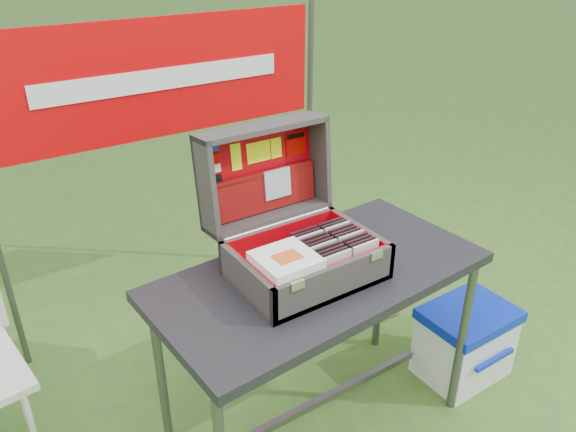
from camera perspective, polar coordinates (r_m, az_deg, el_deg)
table at (r=2.34m, az=3.01°, el=-13.73°), size 1.30×0.71×0.79m
table_top at (r=2.11m, az=3.26°, el=-6.06°), size 1.30×0.71×0.04m
table_leg_fr at (r=2.54m, az=17.23°, el=-11.96°), size 0.04×0.04×0.75m
table_leg_bl at (r=2.33m, az=-12.79°, el=-15.46°), size 0.04×0.04×0.75m
table_leg_br at (r=2.80m, az=9.36°, el=-6.77°), size 0.04×0.04×0.75m
table_brace at (r=2.53m, az=2.86°, el=-18.41°), size 1.11×0.03×0.03m
suitcase at (r=1.99m, az=0.93°, el=0.66°), size 0.52×0.53×0.50m
suitcase_base_bottom at (r=2.06m, az=1.83°, el=-5.91°), size 0.52×0.37×0.02m
suitcase_base_wall_front at (r=1.92m, az=4.88°, el=-6.79°), size 0.52×0.02×0.14m
suitcase_base_wall_back at (r=2.16m, az=-0.83°, el=-2.48°), size 0.52×0.02×0.14m
suitcase_base_wall_left at (r=1.92m, az=-4.24°, el=-6.67°), size 0.02×0.37×0.14m
suitcase_base_wall_right at (r=2.17m, az=7.22°, el=-2.57°), size 0.02×0.37×0.14m
suitcase_liner_floor at (r=2.06m, az=1.83°, el=-5.60°), size 0.48×0.33×0.01m
suitcase_latch_left at (r=1.79m, az=0.94°, el=-7.05°), size 0.05×0.01×0.03m
suitcase_latch_right at (r=1.97m, az=8.95°, el=-3.95°), size 0.05×0.01×0.03m
suitcase_hinge at (r=2.13m, az=-0.99°, el=-0.75°), size 0.46×0.02×0.02m
suitcase_lid_back at (r=2.17m, az=-3.12°, el=4.75°), size 0.52×0.06×0.37m
suitcase_lid_rim_far at (r=2.07m, az=-2.65°, el=8.96°), size 0.52×0.14×0.03m
suitcase_lid_rim_near at (r=2.18m, az=-1.98°, el=0.04°), size 0.52×0.14×0.03m
suitcase_lid_rim_left at (r=2.01m, az=-8.34°, el=2.82°), size 0.02×0.17×0.38m
suitcase_lid_rim_right at (r=2.25m, az=3.12°, el=5.75°), size 0.02×0.17×0.38m
suitcase_lid_liner at (r=2.16m, az=-2.94°, el=4.67°), size 0.47×0.04×0.32m
suitcase_liner_wall_front at (r=1.92m, az=4.65°, el=-6.36°), size 0.48×0.01×0.12m
suitcase_liner_wall_back at (r=2.14m, az=-0.64°, el=-2.39°), size 0.48×0.01×0.12m
suitcase_liner_wall_left at (r=1.92m, az=-3.91°, el=-6.30°), size 0.01×0.33×0.12m
suitcase_liner_wall_right at (r=2.15m, az=6.97°, el=-2.43°), size 0.01×0.33×0.12m
suitcase_lid_pocket at (r=2.17m, az=-2.51°, el=2.41°), size 0.46×0.05×0.15m
suitcase_pocket_edge at (r=2.14m, az=-2.57°, el=4.22°), size 0.45×0.02×0.02m
suitcase_pocket_cd at (r=2.17m, az=-1.07°, el=3.32°), size 0.12×0.02×0.12m
lid_sticker_cc_a at (r=2.03m, az=-7.73°, el=6.92°), size 0.05×0.01×0.03m
lid_sticker_cc_b at (r=2.05m, az=-7.61°, el=5.84°), size 0.05×0.01×0.03m
lid_sticker_cc_c at (r=2.06m, az=-7.49°, el=4.77°), size 0.05×0.01×0.03m
lid_sticker_cc_d at (r=2.07m, az=-7.37°, el=3.72°), size 0.05×0.01×0.03m
lid_card_neon_tall at (r=2.09m, az=-5.30°, el=5.98°), size 0.04×0.01×0.10m
lid_card_neon_main at (r=2.13m, az=-3.01°, el=6.53°), size 0.10×0.01×0.08m
lid_card_neon_small at (r=2.17m, az=-1.22°, el=6.94°), size 0.05×0.01×0.08m
lid_sticker_band at (r=2.22m, az=0.81°, el=7.40°), size 0.09×0.01×0.09m
lid_sticker_band_bar at (r=2.21m, az=0.77°, el=8.15°), size 0.08×0.01×0.02m
cd_left_0 at (r=1.94m, az=5.02°, el=-5.46°), size 0.11×0.01×0.13m
cd_left_1 at (r=1.96m, az=4.66°, el=-5.20°), size 0.11×0.01×0.13m
cd_left_2 at (r=1.97m, az=4.29°, el=-4.93°), size 0.11×0.01×0.13m
cd_left_3 at (r=1.98m, az=3.94°, el=-4.67°), size 0.11×0.01×0.13m
cd_left_4 at (r=2.00m, az=3.58°, el=-4.42°), size 0.11×0.01×0.13m
cd_left_5 at (r=2.01m, az=3.24°, el=-4.17°), size 0.11×0.01×0.13m
cd_left_6 at (r=2.02m, az=2.89°, el=-3.92°), size 0.11×0.01×0.13m
cd_left_7 at (r=2.04m, az=2.56°, el=-3.67°), size 0.11×0.01×0.13m
cd_left_8 at (r=2.05m, az=2.22°, el=-3.43°), size 0.11×0.01×0.13m
cd_left_9 at (r=2.07m, az=1.90°, el=-3.19°), size 0.11×0.01×0.13m
cd_left_10 at (r=2.08m, az=1.57°, el=-2.96°), size 0.11×0.01×0.13m
cd_right_0 at (r=2.01m, az=7.82°, el=-4.37°), size 0.11×0.01×0.13m
cd_right_1 at (r=2.03m, az=7.45°, el=-4.12°), size 0.11×0.01×0.13m
cd_right_2 at (r=2.04m, az=7.08°, el=-3.88°), size 0.11×0.01×0.13m
cd_right_3 at (r=2.05m, az=6.71°, el=-3.63°), size 0.11×0.01×0.13m
cd_right_4 at (r=2.06m, az=6.36°, el=-3.39°), size 0.11×0.01×0.13m
cd_right_5 at (r=2.08m, az=6.00°, el=-3.16°), size 0.11×0.01×0.13m
cd_right_6 at (r=2.09m, az=5.65°, el=-2.93°), size 0.11×0.01×0.13m
cd_right_7 at (r=2.10m, az=5.31°, el=-2.70°), size 0.11×0.01×0.13m
cd_right_8 at (r=2.12m, az=4.97°, el=-2.47°), size 0.11×0.01×0.13m
cd_right_9 at (r=2.13m, az=4.63°, el=-2.24°), size 0.11×0.01×0.13m
cd_right_10 at (r=2.15m, az=4.30°, el=-2.02°), size 0.11×0.01×0.13m
songbook_0 at (r=1.88m, az=-0.23°, el=-4.78°), size 0.19×0.19×0.00m
songbook_1 at (r=1.88m, az=-0.23°, el=-4.65°), size 0.19×0.19×0.00m
songbook_2 at (r=1.88m, az=-0.23°, el=-4.52°), size 0.19×0.19×0.00m
songbook_3 at (r=1.87m, az=-0.23°, el=-4.39°), size 0.19×0.19×0.00m
songbook_4 at (r=1.87m, az=-0.23°, el=-4.26°), size 0.19×0.19×0.00m
songbook_5 at (r=1.87m, az=-0.23°, el=-4.13°), size 0.19×0.19×0.00m
songbook_graphic at (r=1.86m, az=-0.07°, el=-4.16°), size 0.09×0.07×0.00m
cooler at (r=2.84m, az=17.51°, el=-12.10°), size 0.41×0.32×0.37m
cooler_body at (r=2.86m, az=17.44°, el=-12.48°), size 0.40×0.30×0.32m
cooler_lid at (r=2.75m, az=17.97°, el=-9.53°), size 0.41×0.32×0.05m
cooler_handle at (r=2.76m, az=20.24°, el=-13.54°), size 0.25×0.02×0.02m
chair_leg_br at (r=2.68m, az=-25.82°, el=-14.89°), size 0.02×0.02×0.49m
cardboard_box at (r=3.03m, az=7.69°, el=-7.18°), size 0.43×0.16×0.45m
banner_post_right at (r=3.28m, az=2.16°, el=8.10°), size 0.03×0.03×1.70m
banner at (r=2.75m, az=-12.54°, el=13.50°), size 1.60×0.02×0.55m
banner_text at (r=2.74m, az=-12.44°, el=13.45°), size 1.20×0.00×0.10m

